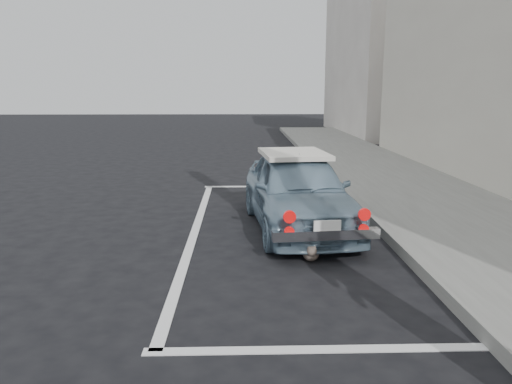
# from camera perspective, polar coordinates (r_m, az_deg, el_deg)

# --- Properties ---
(ground) EXTENTS (80.00, 80.00, 0.00)m
(ground) POSITION_cam_1_polar(r_m,az_deg,el_deg) (4.68, 0.91, -14.69)
(ground) COLOR black
(ground) RESTS_ON ground
(sidewalk) EXTENTS (2.80, 40.00, 0.15)m
(sidewalk) POSITION_cam_1_polar(r_m,az_deg,el_deg) (7.34, 26.09, -5.43)
(sidewalk) COLOR slate
(sidewalk) RESTS_ON ground
(building_far) EXTENTS (3.50, 10.00, 8.00)m
(building_far) POSITION_cam_1_polar(r_m,az_deg,el_deg) (25.14, 13.98, 15.65)
(building_far) COLOR #BCB3AB
(building_far) RESTS_ON ground
(pline_rear) EXTENTS (3.00, 0.12, 0.01)m
(pline_rear) POSITION_cam_1_polar(r_m,az_deg,el_deg) (4.29, 8.23, -17.37)
(pline_rear) COLOR silver
(pline_rear) RESTS_ON ground
(pline_front) EXTENTS (3.00, 0.12, 0.01)m
(pline_front) POSITION_cam_1_polar(r_m,az_deg,el_deg) (10.91, 2.02, 0.65)
(pline_front) COLOR silver
(pline_front) RESTS_ON ground
(pline_side) EXTENTS (0.12, 7.00, 0.01)m
(pline_side) POSITION_cam_1_polar(r_m,az_deg,el_deg) (7.52, -7.00, -4.47)
(pline_side) COLOR silver
(pline_side) RESTS_ON ground
(retro_coupe) EXTENTS (1.69, 3.53, 1.16)m
(retro_coupe) POSITION_cam_1_polar(r_m,az_deg,el_deg) (7.54, 4.80, 0.20)
(retro_coupe) COLOR #7491A5
(retro_coupe) RESTS_ON ground
(cat) EXTENTS (0.23, 0.47, 0.25)m
(cat) POSITION_cam_1_polar(r_m,az_deg,el_deg) (6.23, 6.30, -6.81)
(cat) COLOR #63584B
(cat) RESTS_ON ground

